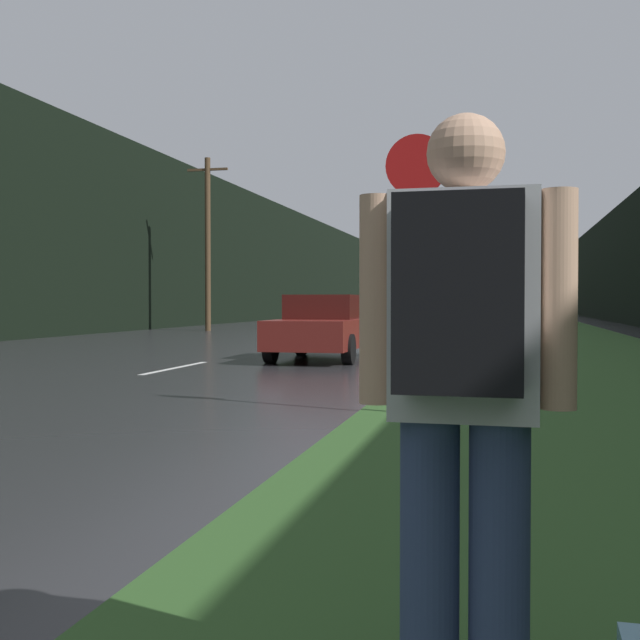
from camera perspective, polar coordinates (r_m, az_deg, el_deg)
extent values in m
cube|color=#2D5123|center=(39.49, 15.01, -0.53)|extent=(6.00, 240.00, 0.02)
cube|color=silver|center=(15.43, -10.24, -3.36)|extent=(0.12, 3.00, 0.01)
cube|color=silver|center=(22.02, -3.03, -1.94)|extent=(0.12, 3.00, 0.01)
cube|color=black|center=(52.22, -5.50, 4.42)|extent=(2.00, 140.00, 8.15)
cube|color=black|center=(50.05, 21.52, 3.73)|extent=(2.00, 140.00, 6.87)
cylinder|color=#4C3823|center=(34.67, -7.99, 5.34)|extent=(0.24, 0.24, 7.38)
cube|color=#4C3823|center=(35.04, -8.00, 10.55)|extent=(1.80, 0.10, 0.10)
cylinder|color=slate|center=(8.89, 6.85, 0.98)|extent=(0.07, 0.07, 2.41)
cylinder|color=#B71414|center=(9.01, 6.87, 10.88)|extent=(0.68, 0.02, 0.68)
cylinder|color=navy|center=(2.51, 7.80, -17.28)|extent=(0.18, 0.18, 0.92)
cylinder|color=navy|center=(2.50, 12.62, -17.41)|extent=(0.18, 0.18, 0.92)
cube|color=silver|center=(2.37, 10.28, 1.00)|extent=(0.43, 0.25, 0.66)
sphere|color=tan|center=(2.41, 10.32, 11.61)|extent=(0.23, 0.23, 0.23)
cylinder|color=tan|center=(2.41, 4.04, 1.46)|extent=(0.10, 0.10, 0.62)
cylinder|color=tan|center=(2.37, 16.63, 1.41)|extent=(0.10, 0.10, 0.62)
cube|color=black|center=(2.16, 9.87, 1.84)|extent=(0.34, 0.19, 0.53)
cube|color=maroon|center=(17.36, 0.21, -0.92)|extent=(1.70, 4.08, 0.60)
cube|color=#40120F|center=(17.55, 0.36, 0.94)|extent=(1.45, 1.84, 0.52)
cylinder|color=black|center=(15.97, 2.04, -2.10)|extent=(0.20, 0.61, 0.61)
cylinder|color=black|center=(16.35, -3.54, -2.02)|extent=(0.20, 0.61, 0.61)
cylinder|color=black|center=(18.46, 3.54, -1.63)|extent=(0.20, 0.61, 0.61)
cylinder|color=black|center=(18.79, -1.34, -1.58)|extent=(0.20, 0.61, 0.61)
cube|color=black|center=(30.28, 5.71, 0.06)|extent=(1.71, 4.73, 0.60)
cube|color=black|center=(30.51, 5.77, 1.15)|extent=(1.46, 2.13, 0.55)
cylinder|color=black|center=(28.74, 6.95, -0.55)|extent=(0.20, 0.64, 0.64)
cylinder|color=black|center=(28.96, 3.74, -0.53)|extent=(0.20, 0.64, 0.64)
cylinder|color=black|center=(31.66, 7.51, -0.38)|extent=(0.20, 0.64, 0.64)
cylinder|color=black|center=(31.86, 4.59, -0.36)|extent=(0.20, 0.64, 0.64)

